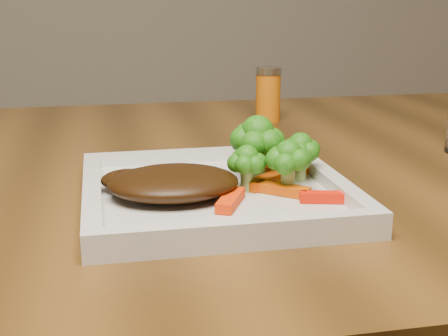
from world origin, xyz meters
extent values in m
cube|color=silver|center=(-0.01, -0.37, 0.76)|extent=(0.27, 0.27, 0.01)
ellipsoid|color=#311A07|center=(-0.06, -0.38, 0.78)|extent=(0.14, 0.11, 0.03)
cube|color=red|center=(0.09, -0.43, 0.77)|extent=(0.05, 0.02, 0.01)
cube|color=#F13003|center=(-0.01, -0.42, 0.77)|extent=(0.04, 0.06, 0.01)
cube|color=#FF5A04|center=(0.09, -0.32, 0.77)|extent=(0.07, 0.02, 0.01)
cube|color=#CD4803|center=(0.05, -0.40, 0.77)|extent=(0.05, 0.05, 0.01)
cube|color=#E24A03|center=(0.04, -0.36, 0.77)|extent=(0.06, 0.05, 0.01)
cylinder|color=#CD660B|center=(0.16, 0.03, 0.80)|extent=(0.05, 0.05, 0.09)
camera|label=1|loc=(-0.13, -0.98, 0.96)|focal=50.00mm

